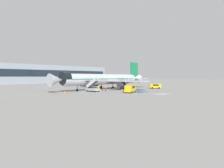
# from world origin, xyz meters

# --- Properties ---
(ground_plane) EXTENTS (600.00, 600.00, 0.00)m
(ground_plane) POSITION_xyz_m (0.00, 0.00, 0.00)
(ground_plane) COLOR gray
(apron_leadline_yellow) EXTENTS (79.63, 6.16, 0.01)m
(apron_leadline_yellow) POSITION_xyz_m (0.30, 0.42, 0.00)
(apron_leadline_yellow) COLOR gold
(apron_leadline_yellow) RESTS_ON ground_plane
(apron_stand_patch_blue) EXTENTS (4.91, 8.03, 0.01)m
(apron_stand_patch_blue) POSITION_xyz_m (0.30, -14.56, 0.00)
(apron_stand_patch_blue) COLOR #2856A8
(apron_stand_patch_blue) RESTS_ON ground_plane
(apron_walkway_bar_0) EXTENTS (0.44, 3.60, 0.01)m
(apron_walkway_bar_0) POSITION_xyz_m (-2.10, -24.65, 0.00)
(apron_walkway_bar_0) COLOR silver
(apron_walkway_bar_0) RESTS_ON ground_plane
(apron_walkway_bar_1) EXTENTS (0.44, 3.60, 0.01)m
(apron_walkway_bar_1) POSITION_xyz_m (-0.90, -24.65, 0.00)
(apron_walkway_bar_1) COLOR silver
(apron_walkway_bar_1) RESTS_ON ground_plane
(apron_walkway_bar_2) EXTENTS (0.44, 3.60, 0.01)m
(apron_walkway_bar_2) POSITION_xyz_m (0.30, -24.65, 0.00)
(apron_walkway_bar_2) COLOR silver
(apron_walkway_bar_2) RESTS_ON ground_plane
(apron_walkway_bar_3) EXTENTS (0.44, 3.60, 0.01)m
(apron_walkway_bar_3) POSITION_xyz_m (1.50, -24.65, 0.00)
(apron_walkway_bar_3) COLOR silver
(apron_walkway_bar_3) RESTS_ON ground_plane
(airliner) EXTENTS (46.35, 32.97, 11.39)m
(airliner) POSITION_xyz_m (0.92, 0.47, 3.81)
(airliner) COLOR #B7BCC4
(airliner) RESTS_ON ground_plane
(boarding_stairs_forward) EXTENTS (2.55, 5.36, 4.35)m
(boarding_stairs_forward) POSITION_xyz_m (-9.19, -4.84, 1.03)
(boarding_stairs_forward) COLOR #ADB2BA
(boarding_stairs_forward) RESTS_ON ground_plane
(boarding_stairs_aft) EXTENTS (2.55, 5.36, 4.37)m
(boarding_stairs_aft) POSITION_xyz_m (8.68, -3.51, 1.04)
(boarding_stairs_aft) COLOR #ADB2BA
(boarding_stairs_aft) RESTS_ON ground_plane
(fuel_tanker) EXTENTS (9.73, 3.81, 3.32)m
(fuel_tanker) POSITION_xyz_m (9.60, 24.39, 1.67)
(fuel_tanker) COLOR #38383D
(fuel_tanker) RESTS_ON ground_plane
(service_van_0) EXTENTS (5.82, 3.97, 2.27)m
(service_van_0) POSITION_xyz_m (-3.25, -15.87, 1.35)
(service_van_0) COLOR yellow
(service_van_0) RESTS_ON ground_plane
(service_van_1) EXTENTS (4.37, 4.57, 1.87)m
(service_van_1) POSITION_xyz_m (18.09, -10.91, 1.13)
(service_van_1) COLOR yellow
(service_van_1) RESTS_ON ground_plane
(baggage_cart) EXTENTS (2.82, 1.92, 0.87)m
(baggage_cart) POSITION_xyz_m (1.46, -4.10, 0.26)
(baggage_cart) COLOR gray
(baggage_cart) RESTS_ON ground_plane
(ground_crew_0) EXTENTS (0.43, 0.49, 1.84)m
(ground_crew_0) POSITION_xyz_m (3.06, -5.56, 1.07)
(ground_crew_0) COLOR #191E38
(ground_crew_0) RESTS_ON ground_plane
(ground_crew_1) EXTENTS (0.49, 0.40, 1.79)m
(ground_crew_1) POSITION_xyz_m (-5.21, -2.83, 1.04)
(ground_crew_1) COLOR #2D2D33
(ground_crew_1) RESTS_ON ground_plane
(ground_crew_2) EXTENTS (0.40, 0.49, 1.78)m
(ground_crew_2) POSITION_xyz_m (-5.23, -5.14, 1.03)
(ground_crew_2) COLOR #2D2D33
(ground_crew_2) RESTS_ON ground_plane
(ground_crew_3) EXTENTS (0.47, 0.46, 1.72)m
(ground_crew_3) POSITION_xyz_m (-4.70, -6.20, 0.99)
(ground_crew_3) COLOR black
(ground_crew_3) RESTS_ON ground_plane
(traffic_cone_0) EXTENTS (0.51, 0.51, 0.57)m
(traffic_cone_0) POSITION_xyz_m (0.58, -8.62, 0.28)
(traffic_cone_0) COLOR orange
(traffic_cone_0) RESTS_ON ground_plane
(traffic_cone_1) EXTENTS (0.63, 0.63, 0.70)m
(traffic_cone_1) POSITION_xyz_m (-18.32, -3.58, 0.35)
(traffic_cone_1) COLOR orange
(traffic_cone_1) RESTS_ON ground_plane
(terminal_building) EXTENTS (96.68, 12.10, 13.06)m
(terminal_building) POSITION_xyz_m (12.15, 74.90, 6.53)
(terminal_building) COLOR #89939E
(terminal_building) RESTS_ON ground_plane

